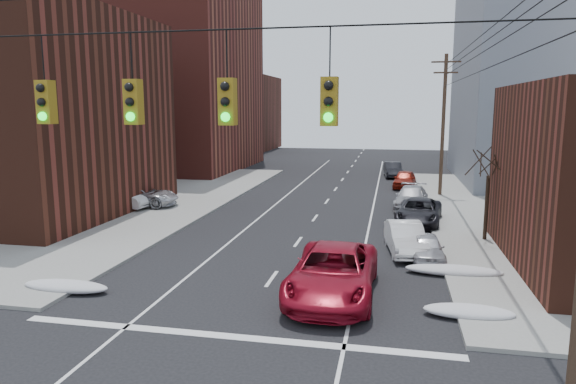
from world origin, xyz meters
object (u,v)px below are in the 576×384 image
at_px(parked_car_a, 427,248).
at_px(parked_car_f, 393,170).
at_px(parked_car_b, 406,238).
at_px(lot_car_c, 37,208).
at_px(lot_car_a, 118,197).
at_px(lot_car_b, 140,196).
at_px(parked_car_c, 419,212).
at_px(parked_car_e, 405,179).
at_px(lot_car_d, 75,185).
at_px(red_pickup, 333,272).
at_px(parked_car_d, 411,198).

xyz_separation_m(parked_car_a, parked_car_f, (-1.60, 28.91, 0.14)).
distance_m(parked_car_b, lot_car_c, 22.36).
xyz_separation_m(lot_car_a, lot_car_b, (1.11, 1.06, -0.02)).
bearing_deg(parked_car_c, parked_car_f, 101.52).
bearing_deg(parked_car_e, parked_car_b, -85.33).
distance_m(lot_car_b, lot_car_d, 8.11).
xyz_separation_m(parked_car_f, lot_car_a, (-18.40, -21.11, 0.15)).
xyz_separation_m(parked_car_b, parked_car_c, (0.93, 6.62, 0.01)).
bearing_deg(lot_car_a, parked_car_c, -83.33).
distance_m(parked_car_e, lot_car_d, 27.41).
distance_m(lot_car_a, lot_car_b, 1.54).
xyz_separation_m(red_pickup, lot_car_c, (-19.42, 9.13, -0.11)).
relative_size(red_pickup, lot_car_d, 1.53).
relative_size(parked_car_a, parked_car_c, 0.66).
height_order(parked_car_d, lot_car_c, parked_car_d).
bearing_deg(lot_car_d, parked_car_b, -129.43).
distance_m(parked_car_c, lot_car_a, 20.00).
relative_size(parked_car_b, lot_car_d, 1.04).
distance_m(red_pickup, parked_car_a, 6.53).
xyz_separation_m(parked_car_c, parked_car_f, (-1.60, 21.19, -0.00)).
bearing_deg(lot_car_c, parked_car_c, -96.63).
relative_size(parked_car_c, lot_car_d, 1.26).
relative_size(parked_car_b, lot_car_c, 0.99).
bearing_deg(parked_car_d, parked_car_e, 97.71).
height_order(parked_car_d, lot_car_b, lot_car_b).
bearing_deg(parked_car_b, parked_car_d, 79.10).
distance_m(red_pickup, lot_car_c, 21.46).
distance_m(parked_car_e, lot_car_c, 28.98).
bearing_deg(parked_car_b, lot_car_a, 152.90).
height_order(parked_car_a, parked_car_c, parked_car_c).
distance_m(lot_car_a, lot_car_d, 7.69).
xyz_separation_m(parked_car_a, lot_car_c, (-23.13, 3.77, 0.20)).
height_order(lot_car_a, lot_car_c, lot_car_a).
bearing_deg(lot_car_b, parked_car_c, -99.69).
height_order(lot_car_a, lot_car_d, lot_car_a).
height_order(red_pickup, lot_car_c, red_pickup).
bearing_deg(parked_car_b, parked_car_a, -57.30).
bearing_deg(lot_car_d, parked_car_c, -115.46).
bearing_deg(parked_car_c, red_pickup, -98.64).
relative_size(parked_car_d, lot_car_a, 1.14).
bearing_deg(parked_car_d, lot_car_d, -173.47).
bearing_deg(parked_car_e, parked_car_c, -82.04).
height_order(red_pickup, parked_car_b, red_pickup).
xyz_separation_m(parked_car_d, parked_car_f, (-1.30, 16.39, -0.01)).
relative_size(red_pickup, lot_car_a, 1.44).
relative_size(lot_car_b, lot_car_d, 1.23).
xyz_separation_m(red_pickup, lot_car_d, (-22.52, 17.67, -0.03)).
bearing_deg(parked_car_e, parked_car_a, -82.84).
bearing_deg(parked_car_f, lot_car_d, -151.23).
bearing_deg(parked_car_f, lot_car_a, -136.29).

